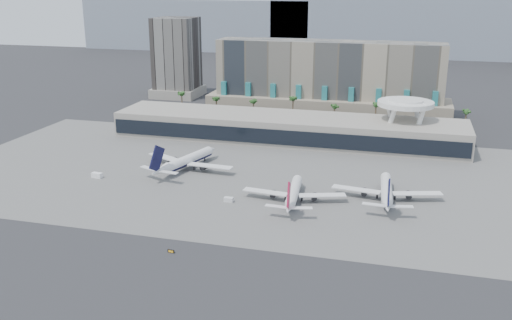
% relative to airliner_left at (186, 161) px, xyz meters
% --- Properties ---
extents(ground, '(900.00, 900.00, 0.00)m').
position_rel_airliner_left_xyz_m(ground, '(30.64, -54.25, -3.77)').
color(ground, '#232326').
rests_on(ground, ground).
extents(apron_pad, '(260.00, 130.00, 0.06)m').
position_rel_airliner_left_xyz_m(apron_pad, '(30.64, 0.75, -3.74)').
color(apron_pad, '#5B5B59').
rests_on(apron_pad, ground).
extents(mountain_ridge, '(680.00, 60.00, 70.00)m').
position_rel_airliner_left_xyz_m(mountain_ridge, '(58.52, 415.75, 26.12)').
color(mountain_ridge, gray).
rests_on(mountain_ridge, ground).
extents(hotel, '(140.00, 30.00, 42.00)m').
position_rel_airliner_left_xyz_m(hotel, '(40.64, 120.17, 13.04)').
color(hotel, gray).
rests_on(hotel, ground).
extents(office_tower, '(30.00, 30.00, 52.00)m').
position_rel_airliner_left_xyz_m(office_tower, '(-64.36, 145.75, 19.17)').
color(office_tower, black).
rests_on(office_tower, ground).
extents(terminal, '(170.00, 32.50, 14.50)m').
position_rel_airliner_left_xyz_m(terminal, '(30.64, 55.59, 2.75)').
color(terminal, '#AFA699').
rests_on(terminal, ground).
extents(saucer_structure, '(26.00, 26.00, 21.89)m').
position_rel_airliner_left_xyz_m(saucer_structure, '(85.64, 61.75, 14.68)').
color(saucer_structure, white).
rests_on(saucer_structure, ground).
extents(palm_row, '(157.80, 2.80, 13.10)m').
position_rel_airliner_left_xyz_m(palm_row, '(37.64, 90.75, 6.73)').
color(palm_row, brown).
rests_on(palm_row, ground).
extents(airliner_left, '(40.77, 42.27, 14.94)m').
position_rel_airliner_left_xyz_m(airliner_left, '(0.00, 0.00, 0.00)').
color(airliner_left, white).
rests_on(airliner_left, ground).
extents(airliner_centre, '(36.89, 38.12, 13.17)m').
position_rel_airliner_left_xyz_m(airliner_centre, '(50.15, -23.99, -0.45)').
color(airliner_centre, white).
rests_on(airliner_centre, ground).
extents(airliner_right, '(39.13, 40.38, 13.93)m').
position_rel_airliner_left_xyz_m(airliner_right, '(81.76, -13.74, -0.26)').
color(airliner_right, white).
rests_on(airliner_right, ground).
extents(service_vehicle_a, '(4.40, 2.54, 2.05)m').
position_rel_airliner_left_xyz_m(service_vehicle_a, '(-30.27, -19.40, -2.75)').
color(service_vehicle_a, white).
rests_on(service_vehicle_a, ground).
extents(service_vehicle_b, '(3.27, 1.87, 1.68)m').
position_rel_airliner_left_xyz_m(service_vehicle_b, '(28.14, -30.44, -2.93)').
color(service_vehicle_b, silver).
rests_on(service_vehicle_b, ground).
extents(taxiway_sign, '(2.12, 0.58, 0.95)m').
position_rel_airliner_left_xyz_m(taxiway_sign, '(24.23, -72.45, -3.30)').
color(taxiway_sign, black).
rests_on(taxiway_sign, ground).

